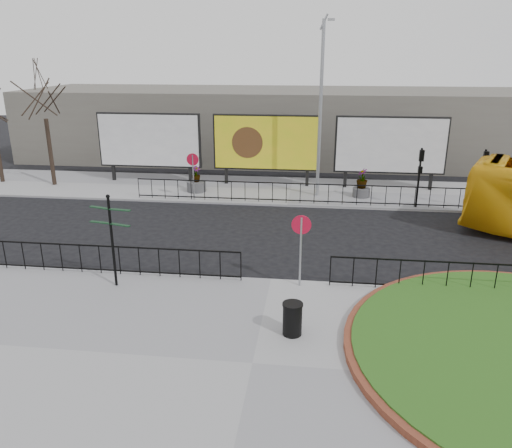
% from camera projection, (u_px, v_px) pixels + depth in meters
% --- Properties ---
extents(ground, '(90.00, 90.00, 0.00)m').
position_uv_depth(ground, '(271.00, 282.00, 17.26)').
color(ground, black).
rests_on(ground, ground).
extents(pavement_near, '(30.00, 10.00, 0.12)m').
position_uv_depth(pavement_near, '(252.00, 365.00, 12.54)').
color(pavement_near, gray).
rests_on(pavement_near, ground).
extents(pavement_far, '(44.00, 6.00, 0.12)m').
position_uv_depth(pavement_far, '(291.00, 191.00, 28.51)').
color(pavement_far, gray).
rests_on(pavement_far, ground).
extents(railing_near_left, '(10.00, 0.10, 1.10)m').
position_uv_depth(railing_near_left, '(100.00, 259.00, 17.45)').
color(railing_near_left, black).
rests_on(railing_near_left, pavement_near).
extents(railing_near_right, '(9.00, 0.10, 1.10)m').
position_uv_depth(railing_near_right, '(472.00, 278.00, 16.01)').
color(railing_near_right, black).
rests_on(railing_near_right, pavement_near).
extents(railing_far, '(18.00, 0.10, 1.10)m').
position_uv_depth(railing_far, '(307.00, 193.00, 25.66)').
color(railing_far, black).
rests_on(railing_far, pavement_far).
extents(speed_sign_far, '(0.64, 0.07, 2.47)m').
position_uv_depth(speed_sign_far, '(193.00, 166.00, 26.04)').
color(speed_sign_far, gray).
rests_on(speed_sign_far, pavement_far).
extents(speed_sign_near, '(0.64, 0.07, 2.47)m').
position_uv_depth(speed_sign_near, '(301.00, 235.00, 16.15)').
color(speed_sign_near, gray).
rests_on(speed_sign_near, pavement_near).
extents(billboard_left, '(6.20, 0.31, 4.10)m').
position_uv_depth(billboard_left, '(149.00, 141.00, 29.58)').
color(billboard_left, black).
rests_on(billboard_left, pavement_far).
extents(billboard_mid, '(6.20, 0.31, 4.10)m').
position_uv_depth(billboard_mid, '(267.00, 143.00, 28.77)').
color(billboard_mid, black).
rests_on(billboard_mid, pavement_far).
extents(billboard_right, '(6.20, 0.31, 4.10)m').
position_uv_depth(billboard_right, '(390.00, 146.00, 27.96)').
color(billboard_right, black).
rests_on(billboard_right, pavement_far).
extents(lamp_post, '(0.74, 0.18, 9.23)m').
position_uv_depth(lamp_post, '(321.00, 108.00, 25.85)').
color(lamp_post, gray).
rests_on(lamp_post, pavement_far).
extents(signal_pole_a, '(0.22, 0.26, 3.00)m').
position_uv_depth(signal_pole_a, '(420.00, 169.00, 24.60)').
color(signal_pole_a, black).
rests_on(signal_pole_a, pavement_far).
extents(signal_pole_b, '(0.22, 0.26, 3.00)m').
position_uv_depth(signal_pole_b, '(483.00, 170.00, 24.25)').
color(signal_pole_b, black).
rests_on(signal_pole_b, pavement_far).
extents(tree_left, '(2.00, 2.00, 7.00)m').
position_uv_depth(tree_left, '(47.00, 125.00, 28.50)').
color(tree_left, '#2D2119').
rests_on(tree_left, pavement_far).
extents(building_backdrop, '(40.00, 10.00, 5.00)m').
position_uv_depth(building_backdrop, '(299.00, 124.00, 37.11)').
color(building_backdrop, '#5D5A51').
rests_on(building_backdrop, ground).
extents(fingerpost_sign, '(1.48, 0.53, 3.16)m').
position_uv_depth(fingerpost_sign, '(111.00, 232.00, 16.13)').
color(fingerpost_sign, black).
rests_on(fingerpost_sign, pavement_near).
extents(litter_bin, '(0.57, 0.57, 0.95)m').
position_uv_depth(litter_bin, '(292.00, 319.00, 13.67)').
color(litter_bin, black).
rests_on(litter_bin, pavement_near).
extents(planter_a, '(1.08, 1.08, 1.44)m').
position_uv_depth(planter_a, '(196.00, 183.00, 28.01)').
color(planter_a, '#4C4C4F').
rests_on(planter_a, pavement_far).
extents(planter_c, '(0.92, 0.92, 1.54)m').
position_uv_depth(planter_c, '(362.00, 186.00, 26.90)').
color(planter_c, '#4C4C4F').
rests_on(planter_c, pavement_far).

